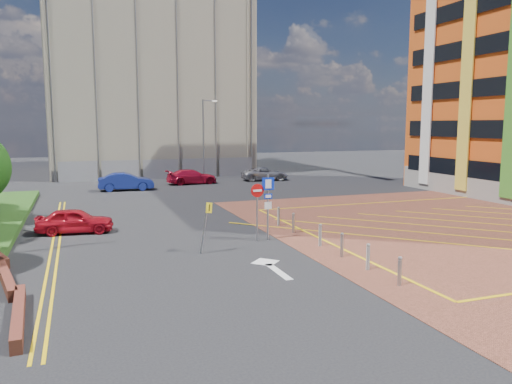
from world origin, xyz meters
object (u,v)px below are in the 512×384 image
lamp_back (204,136)px  warning_sign (206,221)px  sign_cluster (264,200)px  car_silver_back (265,174)px  car_red_left (75,221)px  car_blue_back (126,182)px  car_red_back (192,177)px

lamp_back → warning_sign: bearing=-103.8°
sign_cluster → car_silver_back: bearing=69.2°
car_red_left → car_blue_back: size_ratio=0.84×
car_silver_back → warning_sign: bearing=158.3°
lamp_back → car_red_left: size_ratio=2.10×
lamp_back → sign_cluster: (-3.78, -27.02, -2.41)m
lamp_back → car_red_back: lamp_back is taller
lamp_back → car_silver_back: bearing=-27.9°
lamp_back → sign_cluster: bearing=-98.0°
warning_sign → car_red_left: size_ratio=0.59×
lamp_back → car_red_left: lamp_back is taller
car_red_left → sign_cluster: bearing=-113.0°
car_red_left → car_blue_back: car_blue_back is taller
warning_sign → car_red_left: (-5.37, 6.25, -0.78)m
car_red_left → car_blue_back: bearing=-7.6°
warning_sign → car_blue_back: bearing=93.4°
warning_sign → sign_cluster: bearing=23.6°
car_silver_back → sign_cluster: bearing=163.3°
car_red_left → car_silver_back: car_red_left is taller
car_blue_back → car_red_back: 6.78m
car_red_left → warning_sign: bearing=-132.9°
car_red_left → car_silver_back: size_ratio=0.82×
car_red_back → car_silver_back: 7.51m
lamp_back → sign_cluster: lamp_back is taller
car_blue_back → car_silver_back: size_ratio=0.99×
car_red_back → car_silver_back: car_red_back is taller
car_red_back → car_blue_back: bearing=108.8°
lamp_back → sign_cluster: 27.38m
warning_sign → car_blue_back: warning_sign is taller
warning_sign → car_silver_back: warning_sign is taller
warning_sign → car_red_left: warning_sign is taller
car_blue_back → car_red_back: bearing=-64.5°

